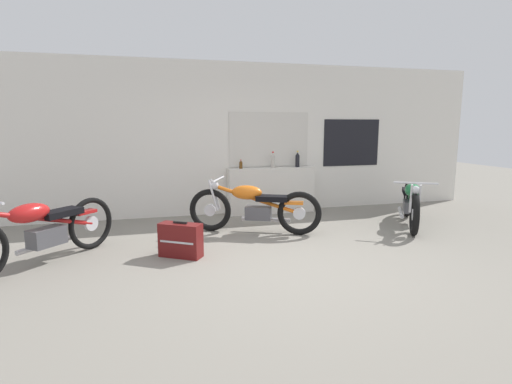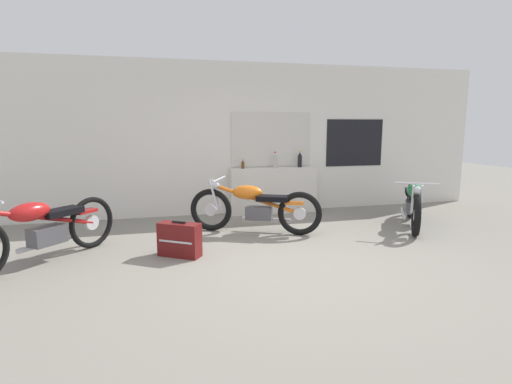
{
  "view_description": "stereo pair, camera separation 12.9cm",
  "coord_description": "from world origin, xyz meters",
  "px_view_note": "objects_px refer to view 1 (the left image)",
  "views": [
    {
      "loc": [
        -1.6,
        -4.32,
        1.66
      ],
      "look_at": [
        -0.09,
        1.2,
        0.7
      ],
      "focal_mm": 28.0,
      "sensor_mm": 36.0,
      "label": 1
    },
    {
      "loc": [
        -1.48,
        -4.35,
        1.66
      ],
      "look_at": [
        -0.09,
        1.2,
        0.7
      ],
      "focal_mm": 28.0,
      "sensor_mm": 36.0,
      "label": 2
    }
  ],
  "objects_px": {
    "bottle_leftmost": "(241,165)",
    "hard_case_darkred": "(181,240)",
    "bottle_left_center": "(273,161)",
    "motorcycle_red": "(40,230)",
    "motorcycle_green": "(411,202)",
    "motorcycle_orange": "(254,207)",
    "bottle_center": "(297,160)"
  },
  "relations": [
    {
      "from": "motorcycle_red",
      "to": "hard_case_darkred",
      "type": "distance_m",
      "value": 1.64
    },
    {
      "from": "hard_case_darkred",
      "to": "bottle_leftmost",
      "type": "bearing_deg",
      "value": 59.38
    },
    {
      "from": "bottle_center",
      "to": "motorcycle_orange",
      "type": "bearing_deg",
      "value": -132.53
    },
    {
      "from": "motorcycle_green",
      "to": "motorcycle_red",
      "type": "xyz_separation_m",
      "value": [
        -5.48,
        -0.52,
        0.04
      ]
    },
    {
      "from": "bottle_center",
      "to": "motorcycle_green",
      "type": "distance_m",
      "value": 2.2
    },
    {
      "from": "motorcycle_orange",
      "to": "motorcycle_red",
      "type": "distance_m",
      "value": 2.92
    },
    {
      "from": "motorcycle_red",
      "to": "bottle_leftmost",
      "type": "bearing_deg",
      "value": 35.37
    },
    {
      "from": "bottle_leftmost",
      "to": "motorcycle_green",
      "type": "bearing_deg",
      "value": -31.53
    },
    {
      "from": "motorcycle_green",
      "to": "hard_case_darkred",
      "type": "relative_size",
      "value": 3.06
    },
    {
      "from": "motorcycle_red",
      "to": "motorcycle_orange",
      "type": "bearing_deg",
      "value": 14.61
    },
    {
      "from": "bottle_leftmost",
      "to": "motorcycle_red",
      "type": "bearing_deg",
      "value": -144.63
    },
    {
      "from": "bottle_leftmost",
      "to": "hard_case_darkred",
      "type": "distance_m",
      "value": 2.66
    },
    {
      "from": "bottle_left_center",
      "to": "bottle_center",
      "type": "xyz_separation_m",
      "value": [
        0.51,
        0.05,
        0.0
      ]
    },
    {
      "from": "bottle_left_center",
      "to": "motorcycle_red",
      "type": "xyz_separation_m",
      "value": [
        -3.53,
        -2.02,
        -0.56
      ]
    },
    {
      "from": "motorcycle_orange",
      "to": "motorcycle_green",
      "type": "distance_m",
      "value": 2.66
    },
    {
      "from": "motorcycle_green",
      "to": "bottle_leftmost",
      "type": "bearing_deg",
      "value": 148.47
    },
    {
      "from": "bottle_center",
      "to": "motorcycle_orange",
      "type": "height_order",
      "value": "bottle_center"
    },
    {
      "from": "bottle_left_center",
      "to": "motorcycle_green",
      "type": "bearing_deg",
      "value": -37.63
    },
    {
      "from": "bottle_leftmost",
      "to": "motorcycle_orange",
      "type": "relative_size",
      "value": 0.09
    },
    {
      "from": "bottle_left_center",
      "to": "bottle_center",
      "type": "bearing_deg",
      "value": 5.67
    },
    {
      "from": "motorcycle_red",
      "to": "bottle_center",
      "type": "bearing_deg",
      "value": 27.08
    },
    {
      "from": "bottle_left_center",
      "to": "motorcycle_orange",
      "type": "bearing_deg",
      "value": -119.03
    },
    {
      "from": "motorcycle_orange",
      "to": "hard_case_darkred",
      "type": "xyz_separation_m",
      "value": [
        -1.2,
        -0.86,
        -0.19
      ]
    },
    {
      "from": "bottle_leftmost",
      "to": "motorcycle_orange",
      "type": "distance_m",
      "value": 1.45
    },
    {
      "from": "motorcycle_green",
      "to": "bottle_center",
      "type": "bearing_deg",
      "value": 132.77
    },
    {
      "from": "bottle_center",
      "to": "motorcycle_red",
      "type": "distance_m",
      "value": 4.58
    },
    {
      "from": "bottle_center",
      "to": "bottle_left_center",
      "type": "bearing_deg",
      "value": -174.33
    },
    {
      "from": "bottle_leftmost",
      "to": "hard_case_darkred",
      "type": "height_order",
      "value": "bottle_leftmost"
    },
    {
      "from": "bottle_left_center",
      "to": "bottle_leftmost",
      "type": "bearing_deg",
      "value": 173.94
    },
    {
      "from": "bottle_left_center",
      "to": "motorcycle_red",
      "type": "relative_size",
      "value": 0.19
    },
    {
      "from": "motorcycle_orange",
      "to": "motorcycle_red",
      "type": "height_order",
      "value": "motorcycle_red"
    },
    {
      "from": "bottle_left_center",
      "to": "motorcycle_green",
      "type": "height_order",
      "value": "bottle_left_center"
    }
  ]
}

